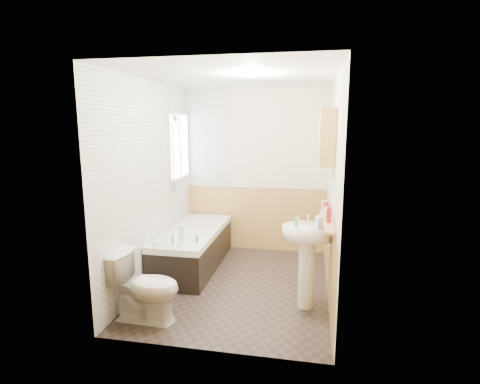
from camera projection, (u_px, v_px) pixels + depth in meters
The scene contains 26 objects.
floor at pixel (238, 285), 4.67m from camera, with size 2.80×2.80×0.00m, color black.
ceiling at pixel (237, 77), 4.22m from camera, with size 2.80×2.80×0.00m, color white.
wall_back at pixel (255, 171), 5.81m from camera, with size 2.20×0.02×2.50m, color #F1E6C7.
wall_front at pixel (204, 214), 3.08m from camera, with size 2.20×0.02×2.50m, color #F1E6C7.
wall_left at pixel (150, 183), 4.65m from camera, with size 0.02×2.80×2.50m, color #F1E6C7.
wall_right at pixel (333, 189), 4.24m from camera, with size 0.02×2.80×2.50m, color #F1E6C7.
wainscot_right at pixel (329, 252), 4.38m from camera, with size 0.01×2.80×1.00m, color tan.
wainscot_front at pixel (207, 297), 3.24m from camera, with size 2.20×0.01×1.00m, color tan.
wainscot_back at pixel (255, 218), 5.92m from camera, with size 2.20×0.01×1.00m, color tan.
tile_cladding_left at pixel (152, 183), 4.65m from camera, with size 0.01×2.80×2.50m, color white.
tile_return_back at pixel (209, 139), 5.83m from camera, with size 0.75×0.01×1.50m, color white.
window at pixel (179, 146), 5.49m from camera, with size 0.03×0.79×0.99m.
bathtub at pixel (193, 247), 5.22m from camera, with size 0.70×1.73×0.68m.
shower_riser at pixel (173, 141), 5.18m from camera, with size 0.11×0.08×1.24m.
toilet at pixel (145, 287), 3.78m from camera, with size 0.41×0.73×0.71m, color white.
sink at pixel (307, 249), 4.00m from camera, with size 0.54×0.43×1.04m.
pine_shelf at pixel (327, 215), 4.04m from camera, with size 0.10×1.46×0.03m, color tan.
medicine_cabinet at pixel (327, 137), 4.11m from camera, with size 0.17×0.67×0.61m.
foam_can at pixel (329, 215), 3.66m from camera, with size 0.05×0.05×0.16m, color maroon.
green_bottle at pixel (328, 207), 3.85m from camera, with size 0.05×0.05×0.23m, color purple.
black_jar at pixel (326, 204), 4.41m from camera, with size 0.07×0.07×0.04m, color maroon.
soap_bottle at pixel (320, 224), 3.86m from camera, with size 0.08×0.18×0.08m, color silver.
clear_bottle at pixel (296, 222), 3.90m from camera, with size 0.03×0.03×0.10m, color #59C647.
blue_gel at pixel (182, 235), 4.55m from camera, with size 0.06×0.04×0.22m, color silver.
cream_jar at pixel (157, 244), 4.47m from camera, with size 0.09×0.09×0.05m, color silver.
orange_bottle at pixel (197, 239), 4.59m from camera, with size 0.03×0.03×0.09m, color #388447.
Camera 1 is at (0.85, -4.30, 1.99)m, focal length 28.00 mm.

